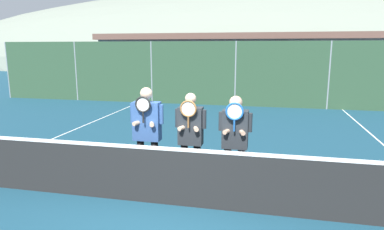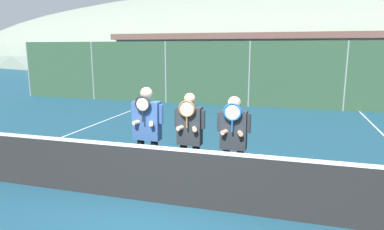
% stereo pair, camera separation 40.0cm
% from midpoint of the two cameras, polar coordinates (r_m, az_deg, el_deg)
% --- Properties ---
extents(ground_plane, '(120.00, 120.00, 0.00)m').
position_cam_midpoint_polar(ground_plane, '(5.80, -1.51, -14.71)').
color(ground_plane, navy).
extents(hill_distant, '(116.57, 64.76, 22.67)m').
position_cam_midpoint_polar(hill_distant, '(60.95, 15.03, 8.41)').
color(hill_distant, gray).
rests_on(hill_distant, ground_plane).
extents(clubhouse_building, '(19.47, 5.50, 3.38)m').
position_cam_midpoint_polar(clubhouse_building, '(22.74, 13.23, 8.81)').
color(clubhouse_building, '#9EA3A8').
rests_on(clubhouse_building, ground_plane).
extents(fence_back, '(23.15, 0.06, 2.81)m').
position_cam_midpoint_polar(fence_back, '(15.08, 10.27, 6.71)').
color(fence_back, gray).
rests_on(fence_back, ground_plane).
extents(tennis_net, '(12.01, 0.09, 1.08)m').
position_cam_midpoint_polar(tennis_net, '(5.60, -1.54, -10.06)').
color(tennis_net, gray).
rests_on(tennis_net, ground_plane).
extents(court_line_left_sideline, '(0.05, 16.00, 0.01)m').
position_cam_midpoint_polar(court_line_left_sideline, '(10.34, -20.36, -3.71)').
color(court_line_left_sideline, white).
rests_on(court_line_left_sideline, ground_plane).
extents(player_leftmost, '(0.62, 0.34, 1.84)m').
position_cam_midpoint_polar(player_leftmost, '(6.24, -5.68, -2.16)').
color(player_leftmost, black).
rests_on(player_leftmost, ground_plane).
extents(player_center_left, '(0.56, 0.34, 1.76)m').
position_cam_midpoint_polar(player_center_left, '(6.04, 1.51, -3.25)').
color(player_center_left, black).
rests_on(player_center_left, ground_plane).
extents(player_center_right, '(0.57, 0.34, 1.74)m').
position_cam_midpoint_polar(player_center_right, '(5.88, 8.88, -3.69)').
color(player_center_right, '#56565B').
rests_on(player_center_right, ground_plane).
extents(car_far_left, '(4.68, 2.02, 1.66)m').
position_cam_midpoint_polar(car_far_left, '(19.15, -8.96, 6.01)').
color(car_far_left, black).
rests_on(car_far_left, ground_plane).
extents(car_left_of_center, '(4.19, 1.95, 1.78)m').
position_cam_midpoint_polar(car_left_of_center, '(17.88, 6.02, 5.88)').
color(car_left_of_center, black).
rests_on(car_left_of_center, ground_plane).
extents(car_center, '(4.43, 1.91, 1.90)m').
position_cam_midpoint_polar(car_center, '(17.54, 21.72, 5.22)').
color(car_center, black).
rests_on(car_center, ground_plane).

